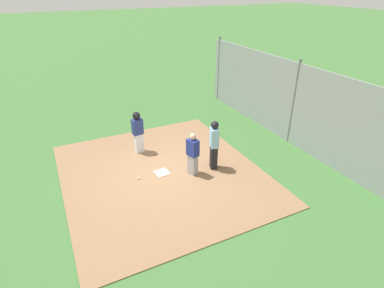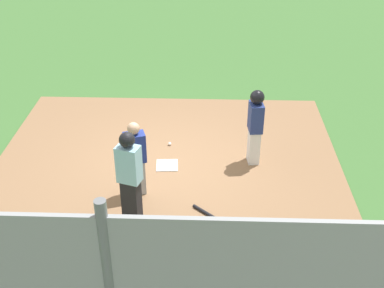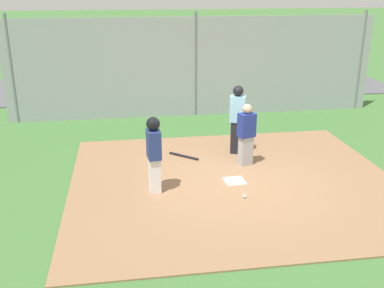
{
  "view_description": "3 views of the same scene",
  "coord_description": "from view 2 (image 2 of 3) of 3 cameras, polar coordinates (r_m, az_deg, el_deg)",
  "views": [
    {
      "loc": [
        -8.47,
        3.0,
        5.85
      ],
      "look_at": [
        0.43,
        -1.36,
        0.63
      ],
      "focal_mm": 29.03,
      "sensor_mm": 36.0,
      "label": 1
    },
    {
      "loc": [
        0.82,
        -8.57,
        5.7
      ],
      "look_at": [
        0.53,
        -0.46,
        0.84
      ],
      "focal_mm": 46.48,
      "sensor_mm": 36.0,
      "label": 2
    },
    {
      "loc": [
        2.31,
        8.91,
        4.18
      ],
      "look_at": [
        0.87,
        -0.54,
        0.77
      ],
      "focal_mm": 42.26,
      "sensor_mm": 36.0,
      "label": 3
    }
  ],
  "objects": [
    {
      "name": "ground_plane",
      "position": [
        10.32,
        -2.87,
        -2.65
      ],
      "size": [
        140.0,
        140.0,
        0.0
      ],
      "primitive_type": "plane",
      "color": "#3D6B33"
    },
    {
      "name": "dirt_infield",
      "position": [
        10.31,
        -2.87,
        -2.58
      ],
      "size": [
        7.2,
        6.4,
        0.03
      ],
      "primitive_type": "cube",
      "color": "#896647",
      "rests_on": "ground_plane"
    },
    {
      "name": "home_plate",
      "position": [
        10.3,
        -2.88,
        -2.46
      ],
      "size": [
        0.47,
        0.47,
        0.02
      ],
      "primitive_type": "cube",
      "rotation": [
        0.0,
        0.0,
        0.07
      ],
      "color": "white",
      "rests_on": "dirt_infield"
    },
    {
      "name": "catcher",
      "position": [
        9.16,
        -6.5,
        -1.61
      ],
      "size": [
        0.44,
        0.36,
        1.51
      ],
      "rotation": [
        0.0,
        0.0,
        1.88
      ],
      "color": "#9E9EA3",
      "rests_on": "dirt_infield"
    },
    {
      "name": "umpire",
      "position": [
        8.4,
        -7.16,
        -3.67
      ],
      "size": [
        0.44,
        0.36,
        1.77
      ],
      "rotation": [
        0.0,
        0.0,
        1.26
      ],
      "color": "black",
      "rests_on": "dirt_infield"
    },
    {
      "name": "runner",
      "position": [
        10.04,
        7.29,
        2.46
      ],
      "size": [
        0.3,
        0.4,
        1.63
      ],
      "rotation": [
        0.0,
        0.0,
        3.24
      ],
      "color": "silver",
      "rests_on": "dirt_infield"
    },
    {
      "name": "baseball_bat",
      "position": [
        8.93,
        2.2,
        -8.25
      ],
      "size": [
        0.68,
        0.61,
        0.06
      ],
      "primitive_type": "cylinder",
      "rotation": [
        0.0,
        1.57,
        5.56
      ],
      "color": "black",
      "rests_on": "dirt_infield"
    },
    {
      "name": "baseball",
      "position": [
        10.98,
        -2.58,
        0.02
      ],
      "size": [
        0.07,
        0.07,
        0.07
      ],
      "primitive_type": "sphere",
      "color": "white",
      "rests_on": "dirt_infield"
    }
  ]
}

